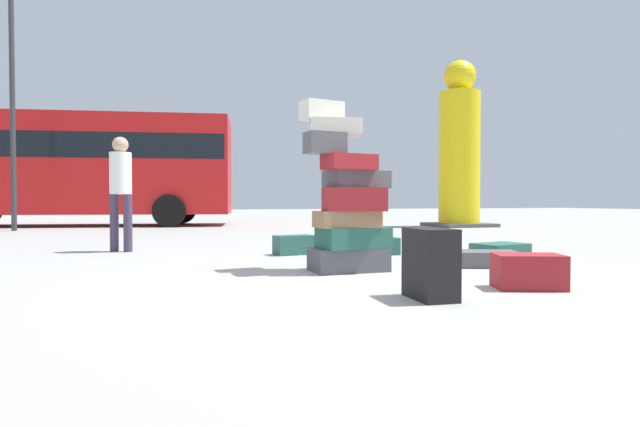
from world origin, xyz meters
name	(u,v)px	position (x,y,z in m)	size (l,w,h in m)	color
ground_plane	(346,277)	(0.00, 0.00, 0.00)	(80.00, 80.00, 0.00)	#9E9E99
suitcase_tower	(347,202)	(0.15, 0.38, 0.70)	(0.93, 0.75, 1.77)	#4C4C51
suitcase_maroon_behind_tower	(528,271)	(1.20, -1.05, 0.14)	(0.54, 0.33, 0.28)	maroon
suitcase_black_foreground_near	(430,264)	(0.21, -1.20, 0.26)	(0.26, 0.43, 0.52)	black
suitcase_charcoal_white_trunk	(484,259)	(1.72, 0.27, 0.08)	(0.70, 0.43, 0.17)	#4C4C51
suitcase_teal_right_side	(500,251)	(2.32, 0.80, 0.10)	(0.63, 0.43, 0.20)	#26594C
suitcase_teal_left_side	(369,246)	(1.00, 1.83, 0.11)	(0.76, 0.42, 0.23)	#26594C
suitcase_teal_foreground_far	(294,245)	(0.04, 2.11, 0.13)	(0.51, 0.28, 0.26)	#26594C
person_bearded_onlooker	(121,183)	(-2.21, 3.23, 0.97)	(0.31, 0.30, 1.63)	#3F334C
yellow_dummy_statue	(459,152)	(6.42, 8.08, 2.10)	(1.60, 1.60, 4.69)	yellow
parked_bus	(72,163)	(-4.13, 11.80, 1.83)	(9.36, 4.02, 3.15)	red
lamp_post	(12,53)	(-5.05, 9.45, 4.27)	(0.36, 0.36, 6.62)	#333338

